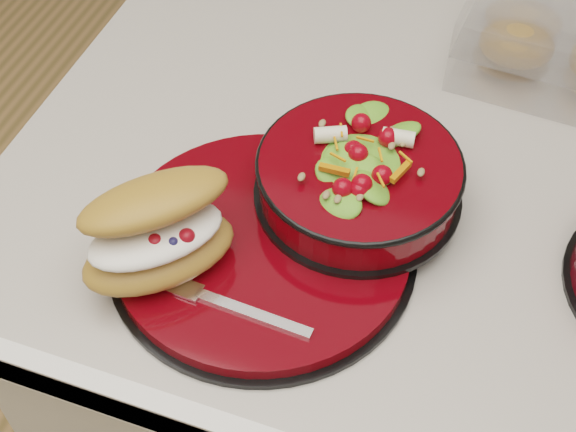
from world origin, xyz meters
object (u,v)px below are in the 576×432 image
(salad_bowl, at_px, (359,173))
(pastry_box, at_px, (565,43))
(fork, at_px, (232,306))
(island_counter, at_px, (501,399))
(croissant, at_px, (159,232))
(dinner_plate, at_px, (263,246))

(salad_bowl, xyz_separation_m, pastry_box, (0.17, 0.29, -0.01))
(fork, xyz_separation_m, pastry_box, (0.24, 0.46, 0.02))
(salad_bowl, relative_size, fork, 1.45)
(island_counter, bearing_deg, croissant, -148.60)
(pastry_box, bearing_deg, island_counter, -69.43)
(island_counter, relative_size, dinner_plate, 4.03)
(croissant, bearing_deg, pastry_box, 8.29)
(island_counter, xyz_separation_m, dinner_plate, (-0.30, -0.18, 0.46))
(island_counter, height_order, fork, fork)
(croissant, height_order, fork, croissant)
(salad_bowl, bearing_deg, croissant, -136.80)
(dinner_plate, relative_size, fork, 2.09)
(croissant, distance_m, fork, 0.09)
(dinner_plate, distance_m, croissant, 0.11)
(island_counter, height_order, croissant, croissant)
(salad_bowl, relative_size, pastry_box, 0.86)
(dinner_plate, xyz_separation_m, pastry_box, (0.24, 0.37, 0.03))
(fork, bearing_deg, pastry_box, -24.06)
(dinner_plate, bearing_deg, pastry_box, 57.38)
(dinner_plate, xyz_separation_m, croissant, (-0.08, -0.06, 0.05))
(dinner_plate, distance_m, salad_bowl, 0.12)
(salad_bowl, height_order, fork, salad_bowl)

